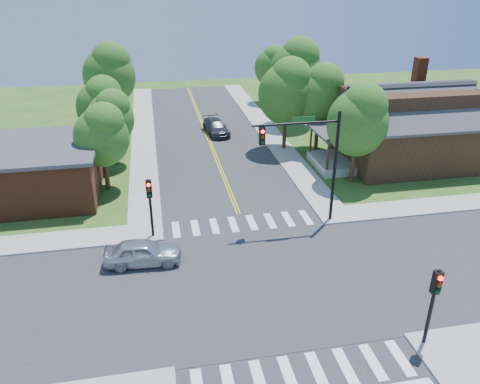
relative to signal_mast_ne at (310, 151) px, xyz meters
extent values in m
plane|color=#2B5219|center=(-3.91, -5.59, -4.85)|extent=(100.00, 100.00, 0.00)
cube|color=#2D2D30|center=(-3.91, -5.59, -4.83)|extent=(10.00, 90.00, 0.04)
cube|color=#2D2D30|center=(-3.91, -5.59, -4.83)|extent=(90.00, 10.00, 0.04)
cube|color=#2D2D30|center=(-3.91, -5.59, -4.85)|extent=(10.20, 10.20, 0.06)
cube|color=#9E9B93|center=(2.19, 19.41, -4.78)|extent=(2.20, 40.00, 0.14)
cube|color=#9E9B93|center=(-10.01, 19.41, -4.78)|extent=(2.20, 40.00, 0.14)
cube|color=white|center=(-8.11, 0.61, -4.80)|extent=(0.45, 2.00, 0.01)
cube|color=white|center=(-6.91, 0.61, -4.80)|extent=(0.45, 2.00, 0.01)
cube|color=white|center=(-5.71, 0.61, -4.80)|extent=(0.45, 2.00, 0.01)
cube|color=white|center=(-4.51, 0.61, -4.80)|extent=(0.45, 2.00, 0.01)
cube|color=white|center=(-3.31, 0.61, -4.80)|extent=(0.45, 2.00, 0.01)
cube|color=white|center=(-2.11, 0.61, -4.80)|extent=(0.45, 2.00, 0.01)
cube|color=white|center=(-0.91, 0.61, -4.80)|extent=(0.45, 2.00, 0.01)
cube|color=white|center=(0.29, 0.61, -4.80)|extent=(0.45, 2.00, 0.01)
cube|color=white|center=(-6.91, -11.79, -4.80)|extent=(0.45, 2.00, 0.01)
cube|color=white|center=(-5.71, -11.79, -4.80)|extent=(0.45, 2.00, 0.01)
cube|color=white|center=(-4.51, -11.79, -4.80)|extent=(0.45, 2.00, 0.01)
cube|color=white|center=(-3.31, -11.79, -4.80)|extent=(0.45, 2.00, 0.01)
cube|color=white|center=(-2.11, -11.79, -4.80)|extent=(0.45, 2.00, 0.01)
cube|color=white|center=(-0.91, -11.79, -4.80)|extent=(0.45, 2.00, 0.01)
cube|color=white|center=(0.29, -11.79, -4.80)|extent=(0.45, 2.00, 0.01)
cube|color=yellow|center=(-4.01, 20.66, -4.80)|extent=(0.10, 37.50, 0.01)
cube|color=yellow|center=(-3.81, 20.66, -4.80)|extent=(0.10, 37.50, 0.01)
cylinder|color=black|center=(1.69, 0.01, -1.25)|extent=(0.20, 0.20, 7.20)
cylinder|color=black|center=(-0.91, 0.01, 1.75)|extent=(5.20, 0.14, 0.14)
cube|color=#19591E|center=(-0.51, -0.04, 2.00)|extent=(1.40, 0.04, 0.30)
cube|color=black|center=(-2.91, 0.01, 1.12)|extent=(0.34, 0.28, 1.05)
sphere|color=#FF0C0C|center=(-2.91, -0.16, 1.44)|extent=(0.22, 0.22, 0.22)
sphere|color=#3F2605|center=(-2.91, -0.16, 1.12)|extent=(0.22, 0.22, 0.22)
sphere|color=#05330F|center=(-2.91, -0.16, 0.80)|extent=(0.22, 0.22, 0.22)
cylinder|color=black|center=(1.69, -11.19, -2.95)|extent=(0.16, 0.16, 3.80)
cube|color=black|center=(1.69, -11.19, -1.63)|extent=(0.34, 0.28, 1.05)
sphere|color=#FF0C0C|center=(1.69, -11.36, -1.31)|extent=(0.22, 0.22, 0.22)
sphere|color=#3F2605|center=(1.69, -11.36, -1.63)|extent=(0.22, 0.22, 0.22)
sphere|color=#05330F|center=(1.69, -11.36, -1.95)|extent=(0.22, 0.22, 0.22)
cylinder|color=black|center=(-9.51, 0.01, -2.95)|extent=(0.16, 0.16, 3.80)
cube|color=black|center=(-9.51, 0.01, -1.63)|extent=(0.34, 0.28, 1.05)
sphere|color=#FF0C0C|center=(-9.51, -0.16, -1.31)|extent=(0.22, 0.22, 0.22)
sphere|color=#3F2605|center=(-9.51, -0.16, -1.63)|extent=(0.22, 0.22, 0.22)
sphere|color=#05330F|center=(-9.51, -0.16, -1.95)|extent=(0.22, 0.22, 0.22)
cube|color=black|center=(11.29, 8.61, -2.85)|extent=(10.00, 8.00, 4.00)
cube|color=#9E9B93|center=(4.99, 8.61, -4.50)|extent=(2.60, 4.50, 0.70)
cylinder|color=black|center=(3.89, 6.61, -3.25)|extent=(0.18, 0.18, 2.50)
cylinder|color=black|center=(3.89, 10.61, -3.25)|extent=(0.18, 0.18, 2.50)
cube|color=#38383D|center=(4.99, 8.61, -1.90)|extent=(2.80, 4.80, 0.18)
cube|color=brown|center=(13.79, 12.11, -1.30)|extent=(0.90, 0.90, 7.11)
cube|color=brown|center=(-18.11, 7.61, -3.10)|extent=(10.00, 8.00, 3.50)
cube|color=#38383D|center=(-18.11, 7.61, -1.25)|extent=(10.40, 8.40, 0.25)
cylinder|color=#382314|center=(5.48, 5.55, -3.44)|extent=(0.34, 0.34, 2.81)
ellipsoid|color=#25591A|center=(5.48, 5.55, -0.26)|extent=(4.44, 4.22, 4.89)
sphere|color=#25591A|center=(5.78, 5.35, 1.07)|extent=(3.26, 3.26, 3.26)
cylinder|color=#382314|center=(5.20, 12.87, -3.42)|extent=(0.34, 0.34, 2.87)
ellipsoid|color=#25591A|center=(5.20, 12.87, -0.17)|extent=(4.53, 4.31, 4.98)
sphere|color=#25591A|center=(5.50, 12.67, 1.19)|extent=(3.32, 3.32, 3.32)
cylinder|color=#382314|center=(5.43, 20.52, -3.20)|extent=(0.34, 0.34, 3.31)
ellipsoid|color=#25591A|center=(5.43, 20.52, 0.55)|extent=(5.22, 4.96, 5.75)
sphere|color=#25591A|center=(5.73, 20.32, 2.11)|extent=(3.83, 3.83, 3.83)
cylinder|color=#382314|center=(5.31, 29.78, -3.58)|extent=(0.34, 0.34, 2.54)
ellipsoid|color=#25591A|center=(5.31, 29.78, -0.70)|extent=(4.02, 3.82, 4.42)
sphere|color=#25591A|center=(5.61, 29.58, 0.51)|extent=(2.95, 2.95, 2.95)
cylinder|color=#382314|center=(-12.60, 7.66, -3.64)|extent=(0.34, 0.34, 2.43)
ellipsoid|color=#25591A|center=(-12.60, 7.66, -0.89)|extent=(3.83, 3.64, 4.21)
sphere|color=#25591A|center=(-12.30, 7.46, 0.26)|extent=(2.81, 2.81, 2.81)
cylinder|color=#382314|center=(-13.10, 14.84, -3.56)|extent=(0.34, 0.34, 2.59)
ellipsoid|color=#25591A|center=(-13.10, 14.84, -0.63)|extent=(4.08, 3.88, 4.49)
sphere|color=#25591A|center=(-12.80, 14.64, 0.60)|extent=(3.00, 3.00, 3.00)
cylinder|color=#382314|center=(-12.81, 22.84, -3.25)|extent=(0.34, 0.34, 3.19)
ellipsoid|color=#25591A|center=(-12.81, 22.84, 0.36)|extent=(5.04, 4.79, 5.55)
sphere|color=#25591A|center=(-12.51, 22.64, 1.87)|extent=(3.70, 3.70, 3.70)
cylinder|color=#382314|center=(-12.52, 31.15, -3.62)|extent=(0.34, 0.34, 2.46)
ellipsoid|color=#25591A|center=(-12.52, 31.15, -0.83)|extent=(3.89, 3.70, 4.28)
sphere|color=#25591A|center=(-12.22, 30.95, 0.34)|extent=(2.85, 2.85, 2.85)
cylinder|color=#382314|center=(2.40, 13.46, -3.33)|extent=(0.34, 0.34, 3.04)
ellipsoid|color=#25591A|center=(2.40, 13.46, 0.12)|extent=(4.81, 4.57, 5.29)
sphere|color=#25591A|center=(2.70, 13.26, 1.56)|extent=(3.53, 3.53, 3.53)
cylinder|color=#382314|center=(-12.28, 12.55, -3.67)|extent=(0.34, 0.34, 2.36)
ellipsoid|color=#25591A|center=(-12.28, 12.55, -1.01)|extent=(3.72, 3.53, 4.09)
sphere|color=#25591A|center=(-11.98, 12.35, 0.11)|extent=(2.73, 2.73, 2.73)
imported|color=silver|center=(-10.10, -2.74, -4.14)|extent=(2.14, 4.34, 1.42)
imported|color=#313336|center=(-2.96, 18.82, -4.18)|extent=(3.12, 5.14, 1.35)
camera|label=1|loc=(-8.96, -24.79, 9.66)|focal=35.00mm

